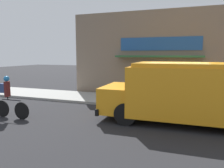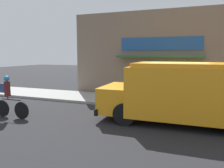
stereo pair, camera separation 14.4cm
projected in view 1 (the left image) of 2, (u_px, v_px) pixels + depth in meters
name	position (u px, v px, depth m)	size (l,w,h in m)	color
ground_plane	(175.00, 112.00, 9.44)	(70.00, 70.00, 0.00)	#232326
sidewalk	(177.00, 104.00, 10.63)	(28.00, 2.59, 0.13)	#999993
storefront	(180.00, 54.00, 11.79)	(12.68, 0.96, 4.90)	#756656
school_bus	(187.00, 92.00, 7.78)	(5.73, 2.77, 2.16)	orange
cyclist	(9.00, 98.00, 8.41)	(1.63, 0.21, 1.64)	black
trash_bin	(144.00, 90.00, 11.75)	(0.45, 0.45, 0.83)	#2D5138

